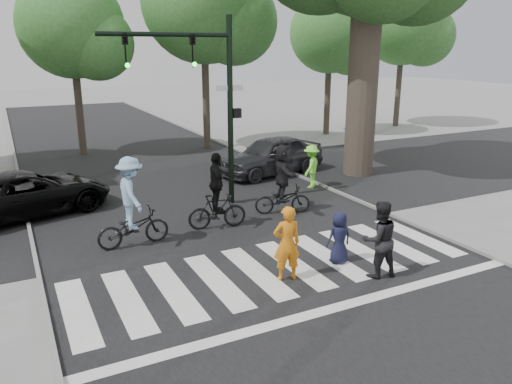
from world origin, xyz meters
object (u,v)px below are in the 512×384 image
cyclist_left (132,208)px  car_suv (27,193)px  pedestrian_child (339,238)px  car_grey (271,155)px  cyclist_mid (217,198)px  cyclist_right (283,183)px  pedestrian_woman (287,244)px  pedestrian_adult (379,239)px  traffic_signal (205,86)px

cyclist_left → car_suv: size_ratio=0.48×
pedestrian_child → car_grey: 8.96m
cyclist_mid → cyclist_right: size_ratio=1.00×
pedestrian_woman → pedestrian_adult: (1.94, -0.79, 0.03)m
traffic_signal → pedestrian_child: 6.58m
pedestrian_adult → car_grey: (2.43, 9.53, -0.11)m
cyclist_right → car_suv: cyclist_right is taller
pedestrian_child → car_suv: (-6.46, 7.32, 0.05)m
pedestrian_woman → car_suv: size_ratio=0.35×
cyclist_left → cyclist_right: cyclist_left is taller
cyclist_mid → traffic_signal: bearing=75.7°
pedestrian_child → cyclist_mid: cyclist_mid is taller
cyclist_right → car_suv: size_ratio=0.44×
pedestrian_child → pedestrian_adult: (0.35, -1.01, 0.25)m
traffic_signal → pedestrian_woman: 6.58m
car_suv → car_grey: size_ratio=1.09×
pedestrian_child → cyclist_mid: size_ratio=0.58×
pedestrian_child → cyclist_right: (0.65, 3.86, 0.34)m
pedestrian_child → pedestrian_adult: pedestrian_adult is taller
pedestrian_woman → pedestrian_adult: pedestrian_adult is taller
cyclist_mid → cyclist_left: bearing=-174.4°
pedestrian_child → cyclist_right: cyclist_right is taller
pedestrian_woman → cyclist_right: 4.67m
traffic_signal → car_grey: bearing=36.5°
cyclist_mid → car_grey: (4.46, 4.95, -0.13)m
pedestrian_child → cyclist_right: bearing=-95.9°
cyclist_mid → car_suv: 6.08m
pedestrian_adult → cyclist_right: (0.30, 4.87, 0.09)m
traffic_signal → pedestrian_child: size_ratio=4.64×
cyclist_left → cyclist_mid: cyclist_left is taller
cyclist_left → cyclist_right: size_ratio=1.08×
traffic_signal → pedestrian_adult: (1.52, -6.61, -3.00)m
cyclist_mid → cyclist_right: cyclist_mid is taller
pedestrian_adult → cyclist_mid: bearing=-56.0°
pedestrian_child → cyclist_mid: 3.96m
pedestrian_child → pedestrian_adult: bearing=112.8°
traffic_signal → cyclist_right: (1.82, -1.74, -2.91)m
pedestrian_woman → cyclist_right: bearing=-107.8°
cyclist_left → cyclist_mid: (2.47, 0.24, -0.13)m
traffic_signal → pedestrian_adult: bearing=-77.1°
traffic_signal → car_suv: (-5.29, 1.72, -3.20)m
pedestrian_woman → cyclist_mid: 3.79m
car_suv → pedestrian_adult: bearing=-157.1°
car_suv → car_grey: bearing=-99.0°
pedestrian_woman → cyclist_mid: bearing=-77.6°
cyclist_mid → car_suv: bearing=141.9°
cyclist_right → car_grey: 5.12m
cyclist_left → car_suv: bearing=120.0°
pedestrian_adult → cyclist_left: bearing=-33.8°
pedestrian_child → cyclist_left: size_ratio=0.54×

